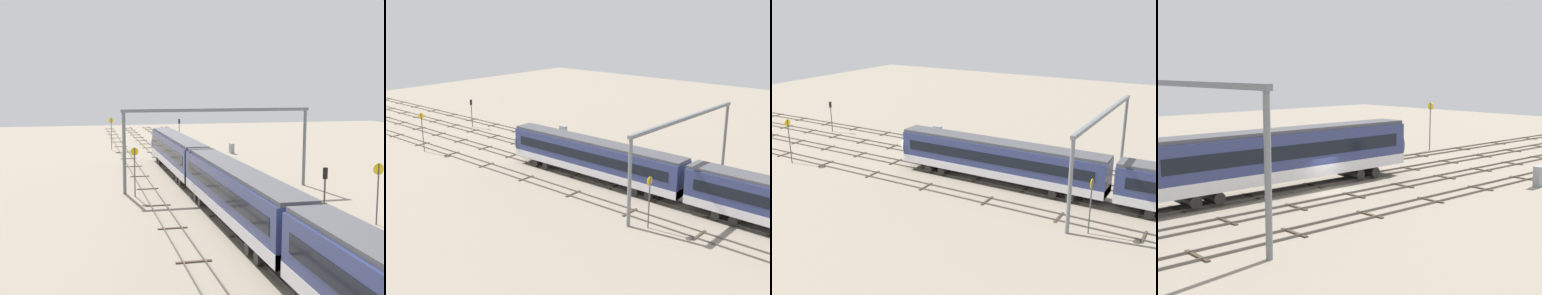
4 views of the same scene
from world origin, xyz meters
The scene contains 8 objects.
ground_plane centered at (0.00, 0.00, 0.00)m, with size 153.20×153.20×0.00m, color gray.
track_near_foreground centered at (0.00, -7.43, 0.07)m, with size 137.20×2.40×0.16m.
track_second_near centered at (0.00, -2.48, 0.07)m, with size 137.20×2.40×0.16m.
track_with_train centered at (0.00, 2.48, 0.07)m, with size 137.20×2.40×0.16m.
track_second_far centered at (0.00, 7.43, 0.07)m, with size 137.20×2.40×0.16m.
overhead_gantry centered at (-13.08, -0.14, 6.82)m, with size 0.40×20.99×8.91m.
speed_sign_far_trackside centered at (23.06, 9.31, 3.58)m, with size 0.14×0.86×5.66m.
relay_cabinet centered at (13.83, -10.12, 0.84)m, with size 1.24×0.61×1.68m.
Camera 4 is at (-28.93, -33.84, 9.69)m, focal length 53.54 mm.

